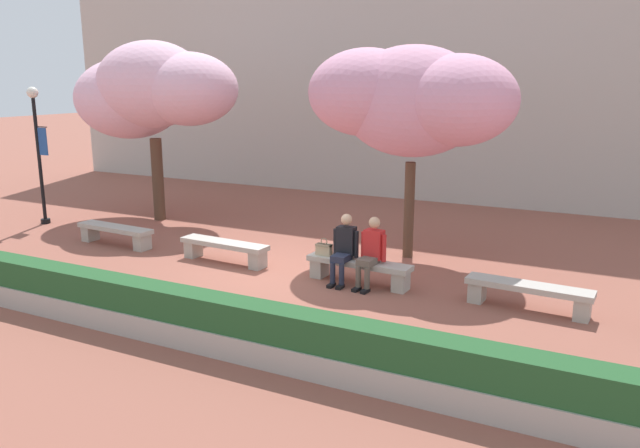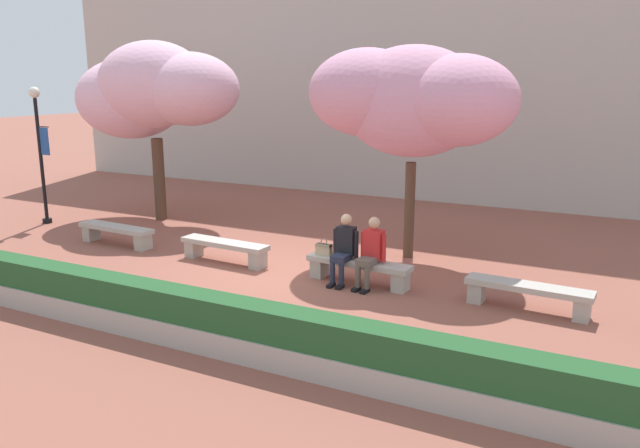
{
  "view_description": "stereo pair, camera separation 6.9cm",
  "coord_description": "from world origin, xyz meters",
  "px_view_note": "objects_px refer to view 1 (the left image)",
  "views": [
    {
      "loc": [
        5.88,
        -10.2,
        3.73
      ],
      "look_at": [
        0.61,
        0.2,
        1.0
      ],
      "focal_mm": 35.0,
      "sensor_mm": 36.0,
      "label": 1
    },
    {
      "loc": [
        5.94,
        -10.17,
        3.73
      ],
      "look_at": [
        0.61,
        0.2,
        1.0
      ],
      "focal_mm": 35.0,
      "sensor_mm": 36.0,
      "label": 2
    }
  ],
  "objects_px": {
    "stone_bench_center": "(359,267)",
    "cherry_tree_main": "(412,99)",
    "stone_bench_west_end": "(115,232)",
    "lamp_post_with_banner": "(38,142)",
    "person_seated_left": "(344,246)",
    "person_seated_right": "(371,250)",
    "handbag": "(324,249)",
    "cherry_tree_secondary": "(153,91)",
    "stone_bench_near_west": "(224,248)",
    "stone_bench_near_east": "(528,292)"
  },
  "relations": [
    {
      "from": "handbag",
      "to": "cherry_tree_secondary",
      "type": "xyz_separation_m",
      "value": [
        -6.36,
        2.68,
        2.82
      ]
    },
    {
      "from": "stone_bench_near_west",
      "to": "stone_bench_center",
      "type": "height_order",
      "value": "same"
    },
    {
      "from": "person_seated_right",
      "to": "cherry_tree_main",
      "type": "distance_m",
      "value": 3.37
    },
    {
      "from": "stone_bench_west_end",
      "to": "cherry_tree_main",
      "type": "bearing_deg",
      "value": 18.11
    },
    {
      "from": "cherry_tree_secondary",
      "to": "person_seated_right",
      "type": "bearing_deg",
      "value": -20.44
    },
    {
      "from": "stone_bench_west_end",
      "to": "stone_bench_near_west",
      "type": "distance_m",
      "value": 3.03
    },
    {
      "from": "person_seated_left",
      "to": "lamp_post_with_banner",
      "type": "relative_size",
      "value": 0.37
    },
    {
      "from": "lamp_post_with_banner",
      "to": "person_seated_left",
      "type": "bearing_deg",
      "value": -5.47
    },
    {
      "from": "cherry_tree_secondary",
      "to": "stone_bench_near_east",
      "type": "bearing_deg",
      "value": -14.88
    },
    {
      "from": "person_seated_left",
      "to": "person_seated_right",
      "type": "height_order",
      "value": "same"
    },
    {
      "from": "stone_bench_west_end",
      "to": "person_seated_left",
      "type": "bearing_deg",
      "value": -0.53
    },
    {
      "from": "person_seated_right",
      "to": "lamp_post_with_banner",
      "type": "height_order",
      "value": "lamp_post_with_banner"
    },
    {
      "from": "stone_bench_center",
      "to": "person_seated_right",
      "type": "xyz_separation_m",
      "value": [
        0.27,
        -0.05,
        0.39
      ]
    },
    {
      "from": "person_seated_left",
      "to": "cherry_tree_main",
      "type": "bearing_deg",
      "value": 76.64
    },
    {
      "from": "stone_bench_west_end",
      "to": "lamp_post_with_banner",
      "type": "distance_m",
      "value": 3.83
    },
    {
      "from": "stone_bench_near_east",
      "to": "cherry_tree_secondary",
      "type": "relative_size",
      "value": 0.44
    },
    {
      "from": "lamp_post_with_banner",
      "to": "stone_bench_center",
      "type": "bearing_deg",
      "value": -4.98
    },
    {
      "from": "cherry_tree_secondary",
      "to": "stone_bench_center",
      "type": "bearing_deg",
      "value": -20.77
    },
    {
      "from": "stone_bench_center",
      "to": "cherry_tree_main",
      "type": "relative_size",
      "value": 0.47
    },
    {
      "from": "stone_bench_near_west",
      "to": "person_seated_right",
      "type": "height_order",
      "value": "person_seated_right"
    },
    {
      "from": "person_seated_left",
      "to": "cherry_tree_secondary",
      "type": "distance_m",
      "value": 7.82
    },
    {
      "from": "stone_bench_near_west",
      "to": "person_seated_right",
      "type": "xyz_separation_m",
      "value": [
        3.3,
        -0.05,
        0.39
      ]
    },
    {
      "from": "stone_bench_center",
      "to": "cherry_tree_main",
      "type": "height_order",
      "value": "cherry_tree_main"
    },
    {
      "from": "handbag",
      "to": "lamp_post_with_banner",
      "type": "xyz_separation_m",
      "value": [
        -8.6,
        0.8,
        1.55
      ]
    },
    {
      "from": "person_seated_left",
      "to": "cherry_tree_main",
      "type": "relative_size",
      "value": 0.29
    },
    {
      "from": "person_seated_right",
      "to": "cherry_tree_main",
      "type": "height_order",
      "value": "cherry_tree_main"
    },
    {
      "from": "stone_bench_near_west",
      "to": "handbag",
      "type": "xyz_separation_m",
      "value": [
        2.3,
        0.01,
        0.27
      ]
    },
    {
      "from": "person_seated_right",
      "to": "handbag",
      "type": "relative_size",
      "value": 3.81
    },
    {
      "from": "person_seated_right",
      "to": "lamp_post_with_banner",
      "type": "relative_size",
      "value": 0.37
    },
    {
      "from": "stone_bench_west_end",
      "to": "stone_bench_near_east",
      "type": "distance_m",
      "value": 9.09
    },
    {
      "from": "stone_bench_near_west",
      "to": "lamp_post_with_banner",
      "type": "height_order",
      "value": "lamp_post_with_banner"
    },
    {
      "from": "stone_bench_west_end",
      "to": "stone_bench_near_west",
      "type": "xyz_separation_m",
      "value": [
        3.03,
        0.0,
        0.0
      ]
    },
    {
      "from": "person_seated_left",
      "to": "lamp_post_with_banner",
      "type": "xyz_separation_m",
      "value": [
        -9.06,
        0.87,
        1.43
      ]
    },
    {
      "from": "stone_bench_near_east",
      "to": "lamp_post_with_banner",
      "type": "relative_size",
      "value": 0.58
    },
    {
      "from": "handbag",
      "to": "cherry_tree_secondary",
      "type": "distance_m",
      "value": 7.45
    },
    {
      "from": "stone_bench_near_east",
      "to": "person_seated_right",
      "type": "distance_m",
      "value": 2.79
    },
    {
      "from": "handbag",
      "to": "cherry_tree_main",
      "type": "xyz_separation_m",
      "value": [
        0.95,
        2.05,
        2.74
      ]
    },
    {
      "from": "stone_bench_near_west",
      "to": "person_seated_left",
      "type": "distance_m",
      "value": 2.78
    },
    {
      "from": "cherry_tree_secondary",
      "to": "lamp_post_with_banner",
      "type": "height_order",
      "value": "cherry_tree_secondary"
    },
    {
      "from": "stone_bench_near_east",
      "to": "handbag",
      "type": "height_order",
      "value": "handbag"
    },
    {
      "from": "person_seated_left",
      "to": "stone_bench_west_end",
      "type": "bearing_deg",
      "value": 179.47
    },
    {
      "from": "lamp_post_with_banner",
      "to": "handbag",
      "type": "bearing_deg",
      "value": -5.34
    },
    {
      "from": "stone_bench_west_end",
      "to": "cherry_tree_main",
      "type": "xyz_separation_m",
      "value": [
        6.28,
        2.05,
        3.01
      ]
    },
    {
      "from": "stone_bench_west_end",
      "to": "stone_bench_near_east",
      "type": "bearing_deg",
      "value": 0.0
    },
    {
      "from": "stone_bench_near_east",
      "to": "person_seated_left",
      "type": "relative_size",
      "value": 1.58
    },
    {
      "from": "person_seated_left",
      "to": "person_seated_right",
      "type": "xyz_separation_m",
      "value": [
        0.54,
        0.0,
        0.0
      ]
    },
    {
      "from": "stone_bench_near_west",
      "to": "cherry_tree_secondary",
      "type": "height_order",
      "value": "cherry_tree_secondary"
    },
    {
      "from": "stone_bench_west_end",
      "to": "lamp_post_with_banner",
      "type": "xyz_separation_m",
      "value": [
        -3.27,
        0.81,
        1.82
      ]
    },
    {
      "from": "stone_bench_center",
      "to": "stone_bench_west_end",
      "type": "bearing_deg",
      "value": 180.0
    },
    {
      "from": "stone_bench_center",
      "to": "lamp_post_with_banner",
      "type": "distance_m",
      "value": 9.54
    }
  ]
}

